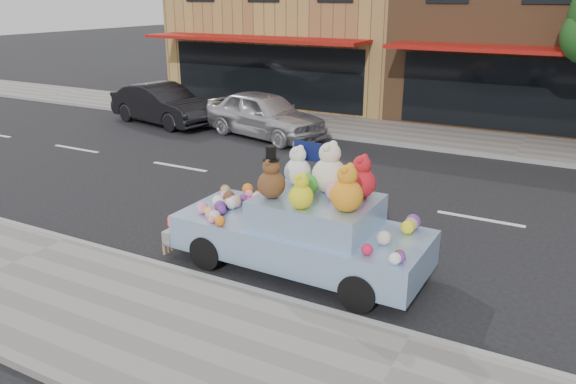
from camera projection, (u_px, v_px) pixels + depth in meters
The scene contains 9 objects.
ground at pixel (480, 219), 11.83m from camera, with size 120.00×120.00×0.00m, color black.
far_sidewalk at pixel (521, 147), 17.20m from camera, with size 60.00×3.00×0.12m, color gray.
near_kerb at pixel (411, 336), 7.66m from camera, with size 60.00×0.12×0.13m, color gray.
far_kerb at pixel (514, 159), 15.95m from camera, with size 60.00×0.12×0.13m, color gray.
storefront_left at pixel (309, 14), 25.03m from camera, with size 10.00×9.80×7.30m.
storefront_mid at pixel (554, 19), 20.55m from camera, with size 10.00×9.80×7.30m.
car_silver at pixel (264, 114), 18.44m from camera, with size 1.78×4.43×1.51m, color silver.
car_dark at pixel (162, 104), 20.33m from camera, with size 1.53×4.38×1.44m, color black.
art_car at pixel (303, 225), 9.43m from camera, with size 4.52×1.85×2.22m.
Camera 1 is at (1.64, -11.57, 4.47)m, focal length 35.00 mm.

